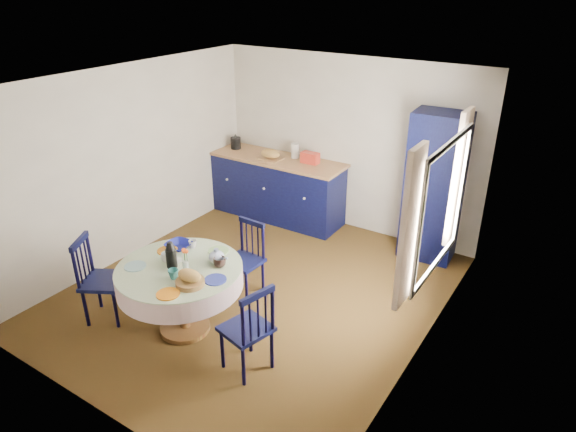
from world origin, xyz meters
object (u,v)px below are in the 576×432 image
at_px(dining_table, 181,278).
at_px(mug_c, 220,262).
at_px(chair_far, 246,258).
at_px(mug_d, 193,244).
at_px(kitchen_counter, 276,187).
at_px(pantry_cabinet, 434,188).
at_px(mug_a, 168,257).
at_px(cobalt_bowl, 179,246).
at_px(chair_right, 249,329).
at_px(mug_b, 173,274).
at_px(chair_left, 99,279).

xyz_separation_m(dining_table, mug_c, (0.33, 0.24, 0.17)).
xyz_separation_m(chair_far, mug_d, (-0.27, -0.56, 0.37)).
bearing_deg(kitchen_counter, pantry_cabinet, 1.57).
relative_size(chair_far, mug_a, 6.78).
relative_size(mug_a, mug_c, 1.03).
xyz_separation_m(mug_c, cobalt_bowl, (-0.62, 0.05, -0.02)).
xyz_separation_m(pantry_cabinet, chair_right, (-0.66, -3.11, -0.50)).
height_order(kitchen_counter, mug_d, kitchen_counter).
distance_m(mug_b, mug_d, 0.63).
bearing_deg(pantry_cabinet, chair_right, -105.65).
bearing_deg(cobalt_bowl, kitchen_counter, 100.88).
relative_size(dining_table, chair_far, 1.43).
bearing_deg(chair_far, mug_a, -103.72).
distance_m(mug_c, mug_d, 0.53).
distance_m(chair_left, mug_c, 1.41).
relative_size(pantry_cabinet, cobalt_bowl, 7.25).
relative_size(mug_c, cobalt_bowl, 0.47).
relative_size(pantry_cabinet, chair_left, 2.02).
xyz_separation_m(mug_b, mug_c, (0.23, 0.42, 0.00)).
xyz_separation_m(kitchen_counter, dining_table, (0.79, -2.90, 0.16)).
height_order(chair_far, chair_right, chair_right).
relative_size(kitchen_counter, pantry_cabinet, 1.11).
xyz_separation_m(kitchen_counter, chair_right, (1.74, -3.01, -0.01)).
bearing_deg(pantry_cabinet, cobalt_bowl, -128.62).
xyz_separation_m(chair_far, chair_right, (0.85, -1.07, 0.03)).
relative_size(kitchen_counter, mug_a, 16.43).
xyz_separation_m(chair_right, mug_a, (-1.13, 0.13, 0.35)).
xyz_separation_m(mug_b, cobalt_bowl, (-0.39, 0.47, -0.02)).
bearing_deg(pantry_cabinet, mug_a, -124.60).
relative_size(chair_right, mug_c, 7.44).
bearing_deg(cobalt_bowl, pantry_cabinet, 54.98).
bearing_deg(mug_a, chair_right, -6.47).
bearing_deg(mug_c, kitchen_counter, 112.83).
height_order(chair_right, mug_c, chair_right).
xyz_separation_m(chair_left, chair_right, (1.87, 0.20, -0.01)).
height_order(pantry_cabinet, dining_table, pantry_cabinet).
bearing_deg(mug_c, mug_a, -156.91).
relative_size(chair_far, mug_d, 9.84).
height_order(mug_a, cobalt_bowl, mug_a).
bearing_deg(chair_left, chair_far, -68.23).
height_order(dining_table, mug_a, dining_table).
xyz_separation_m(pantry_cabinet, mug_b, (-1.51, -3.18, -0.15)).
bearing_deg(dining_table, mug_d, 113.71).
height_order(dining_table, chair_left, dining_table).
relative_size(chair_left, mug_c, 7.58).
height_order(kitchen_counter, mug_a, kitchen_counter).
height_order(pantry_cabinet, chair_right, pantry_cabinet).
xyz_separation_m(mug_a, cobalt_bowl, (-0.11, 0.27, -0.02)).
relative_size(dining_table, chair_left, 1.32).
relative_size(dining_table, mug_a, 9.71).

